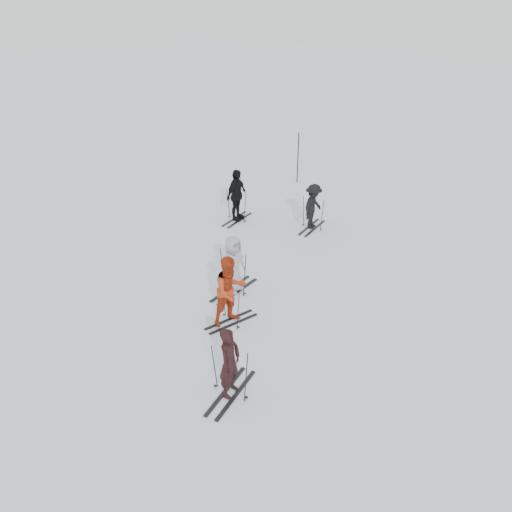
{
  "coord_description": "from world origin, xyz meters",
  "views": [
    {
      "loc": [
        8.05,
        -8.9,
        7.89
      ],
      "look_at": [
        0.0,
        1.0,
        1.0
      ],
      "focal_mm": 35.0,
      "sensor_mm": 36.0,
      "label": 1
    }
  ],
  "objects_px": {
    "skier_red": "(230,292)",
    "skier_uphill_left": "(236,196)",
    "skier_near_dark": "(230,364)",
    "skier_grey": "(233,265)",
    "piste_marker": "(298,158)",
    "skier_uphill_far": "(313,207)"
  },
  "relations": [
    {
      "from": "skier_red",
      "to": "skier_uphill_left",
      "type": "distance_m",
      "value": 6.66
    },
    {
      "from": "skier_uphill_left",
      "to": "skier_red",
      "type": "bearing_deg",
      "value": -148.22
    },
    {
      "from": "skier_near_dark",
      "to": "skier_grey",
      "type": "bearing_deg",
      "value": 28.3
    },
    {
      "from": "skier_grey",
      "to": "piste_marker",
      "type": "bearing_deg",
      "value": 21.52
    },
    {
      "from": "skier_uphill_left",
      "to": "skier_near_dark",
      "type": "bearing_deg",
      "value": -147.73
    },
    {
      "from": "skier_red",
      "to": "skier_uphill_left",
      "type": "relative_size",
      "value": 0.98
    },
    {
      "from": "skier_grey",
      "to": "skier_uphill_far",
      "type": "height_order",
      "value": "skier_grey"
    },
    {
      "from": "skier_near_dark",
      "to": "piste_marker",
      "type": "bearing_deg",
      "value": 16.81
    },
    {
      "from": "skier_uphill_left",
      "to": "piste_marker",
      "type": "bearing_deg",
      "value": -0.39
    },
    {
      "from": "skier_grey",
      "to": "skier_uphill_left",
      "type": "distance_m",
      "value": 5.08
    },
    {
      "from": "skier_near_dark",
      "to": "piste_marker",
      "type": "distance_m",
      "value": 13.8
    },
    {
      "from": "skier_grey",
      "to": "piste_marker",
      "type": "distance_m",
      "value": 9.69
    },
    {
      "from": "skier_near_dark",
      "to": "skier_uphill_far",
      "type": "xyz_separation_m",
      "value": [
        -3.37,
        8.33,
        -0.01
      ]
    },
    {
      "from": "skier_near_dark",
      "to": "skier_red",
      "type": "distance_m",
      "value": 2.66
    },
    {
      "from": "skier_red",
      "to": "piste_marker",
      "type": "bearing_deg",
      "value": 40.64
    },
    {
      "from": "skier_uphill_left",
      "to": "skier_uphill_far",
      "type": "xyz_separation_m",
      "value": [
        2.65,
        1.21,
        -0.15
      ]
    },
    {
      "from": "skier_near_dark",
      "to": "skier_uphill_left",
      "type": "relative_size",
      "value": 0.86
    },
    {
      "from": "skier_red",
      "to": "skier_uphill_far",
      "type": "bearing_deg",
      "value": 28.93
    },
    {
      "from": "skier_red",
      "to": "skier_uphill_far",
      "type": "distance_m",
      "value": 6.54
    },
    {
      "from": "skier_near_dark",
      "to": "skier_grey",
      "type": "distance_m",
      "value": 4.23
    },
    {
      "from": "skier_red",
      "to": "skier_uphill_far",
      "type": "xyz_separation_m",
      "value": [
        -1.61,
        6.33,
        -0.13
      ]
    },
    {
      "from": "skier_near_dark",
      "to": "skier_red",
      "type": "relative_size",
      "value": 0.87
    }
  ]
}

